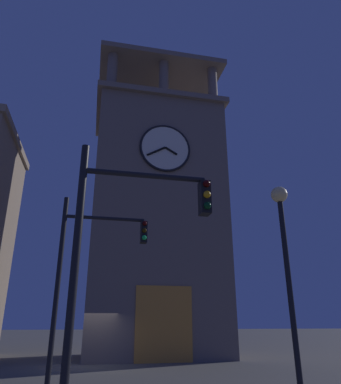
{
  "coord_description": "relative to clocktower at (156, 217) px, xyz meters",
  "views": [
    {
      "loc": [
        0.26,
        19.75,
        2.03
      ],
      "look_at": [
        -4.87,
        -4.07,
        10.95
      ],
      "focal_mm": 33.42,
      "sensor_mm": 36.0,
      "label": 1
    }
  ],
  "objects": [
    {
      "name": "clocktower",
      "position": [
        0.0,
        0.0,
        0.0
      ],
      "size": [
        9.25,
        7.08,
        22.58
      ],
      "color": "#75665B",
      "rests_on": "ground_plane"
    },
    {
      "name": "traffic_signal_near",
      "position": [
        3.52,
        16.74,
        -5.42
      ],
      "size": [
        2.81,
        0.41,
        5.58
      ],
      "color": "black",
      "rests_on": "ground_plane"
    },
    {
      "name": "traffic_signal_mid",
      "position": [
        4.25,
        11.8,
        -5.17
      ],
      "size": [
        2.86,
        0.41,
        6.04
      ],
      "color": "black",
      "rests_on": "ground_plane"
    },
    {
      "name": "ground_plane",
      "position": [
        3.8,
        4.05,
        -9.02
      ],
      "size": [
        200.0,
        200.0,
        0.0
      ],
      "primitive_type": "plane",
      "color": "#56544F"
    },
    {
      "name": "street_lamp",
      "position": [
        -0.76,
        15.49,
        -5.2
      ],
      "size": [
        0.44,
        0.44,
        5.52
      ],
      "color": "black",
      "rests_on": "ground_plane"
    }
  ]
}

